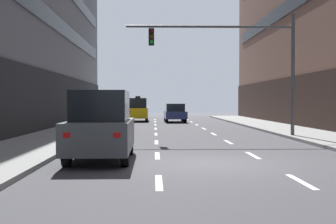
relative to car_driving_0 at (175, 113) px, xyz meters
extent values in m
plane|color=#424247|center=(-0.13, -26.64, -0.81)|extent=(120.00, 120.00, 0.00)
cube|color=silver|center=(-1.75, -29.64, -0.80)|extent=(0.16, 2.00, 0.01)
cube|color=silver|center=(-1.75, -24.64, -0.80)|extent=(0.16, 2.00, 0.01)
cube|color=silver|center=(-1.75, -19.64, -0.80)|extent=(0.16, 2.00, 0.01)
cube|color=silver|center=(-1.75, -14.64, -0.80)|extent=(0.16, 2.00, 0.01)
cube|color=silver|center=(-1.75, -9.64, -0.80)|extent=(0.16, 2.00, 0.01)
cube|color=silver|center=(-1.75, -4.64, -0.80)|extent=(0.16, 2.00, 0.01)
cube|color=silver|center=(-1.75, 0.36, -0.80)|extent=(0.16, 2.00, 0.01)
cube|color=silver|center=(-1.75, 5.36, -0.80)|extent=(0.16, 2.00, 0.01)
cube|color=silver|center=(1.49, -29.64, -0.80)|extent=(0.16, 2.00, 0.01)
cube|color=silver|center=(1.49, -24.64, -0.80)|extent=(0.16, 2.00, 0.01)
cube|color=silver|center=(1.49, -19.64, -0.80)|extent=(0.16, 2.00, 0.01)
cube|color=silver|center=(1.49, -14.64, -0.80)|extent=(0.16, 2.00, 0.01)
cube|color=silver|center=(1.49, -9.64, -0.80)|extent=(0.16, 2.00, 0.01)
cube|color=silver|center=(1.49, -4.64, -0.80)|extent=(0.16, 2.00, 0.01)
cube|color=silver|center=(1.49, 0.36, -0.80)|extent=(0.16, 2.00, 0.01)
cube|color=silver|center=(1.49, 5.36, -0.80)|extent=(0.16, 2.00, 0.01)
cylinder|color=black|center=(-0.83, 1.37, -0.48)|extent=(0.23, 0.66, 0.65)
cylinder|color=black|center=(0.76, 1.41, -0.48)|extent=(0.23, 0.66, 0.65)
cylinder|color=black|center=(-0.76, -1.31, -0.48)|extent=(0.23, 0.66, 0.65)
cylinder|color=black|center=(0.83, -1.27, -0.48)|extent=(0.23, 0.66, 0.65)
cube|color=navy|center=(0.00, 0.05, -0.16)|extent=(1.93, 4.41, 0.64)
cube|color=black|center=(0.00, -0.14, 0.49)|extent=(1.63, 1.92, 0.67)
cube|color=white|center=(-0.69, 2.18, -0.05)|extent=(0.20, 0.08, 0.14)
cube|color=red|center=(-0.59, -2.10, -0.05)|extent=(0.20, 0.08, 0.14)
cube|color=white|center=(0.59, 2.21, -0.05)|extent=(0.20, 0.08, 0.14)
cube|color=red|center=(0.69, -2.07, -0.05)|extent=(0.20, 0.08, 0.14)
cylinder|color=black|center=(-4.15, 3.15, -0.48)|extent=(0.22, 0.66, 0.66)
cylinder|color=black|center=(-2.54, 3.16, -0.48)|extent=(0.22, 0.66, 0.66)
cylinder|color=black|center=(-4.14, 0.44, -0.48)|extent=(0.22, 0.66, 0.66)
cylinder|color=black|center=(-2.54, 0.45, -0.48)|extent=(0.22, 0.66, 0.66)
cube|color=yellow|center=(-3.34, 1.80, -0.02)|extent=(1.86, 4.42, 0.90)
cube|color=black|center=(-3.34, 1.80, 0.88)|extent=(1.61, 2.61, 0.90)
cube|color=white|center=(-4.00, 3.97, 0.13)|extent=(0.20, 0.08, 0.14)
cube|color=red|center=(-3.98, -0.37, 0.13)|extent=(0.20, 0.08, 0.14)
cube|color=white|center=(-2.70, 3.97, 0.13)|extent=(0.20, 0.08, 0.14)
cube|color=red|center=(-2.69, -0.37, 0.13)|extent=(0.20, 0.08, 0.14)
cube|color=black|center=(-3.34, 1.80, 1.42)|extent=(0.44, 0.20, 0.18)
cylinder|color=black|center=(-4.31, -24.40, -0.47)|extent=(0.23, 0.67, 0.67)
cylinder|color=black|center=(-2.69, -24.39, -0.47)|extent=(0.23, 0.67, 0.67)
cylinder|color=black|center=(-4.29, -27.13, -0.47)|extent=(0.23, 0.67, 0.67)
cylinder|color=black|center=(-2.68, -27.12, -0.47)|extent=(0.23, 0.67, 0.67)
cube|color=#474C51|center=(-3.49, -25.76, -0.02)|extent=(1.88, 4.46, 0.91)
cube|color=black|center=(-3.49, -25.76, 0.89)|extent=(1.63, 2.64, 0.91)
cube|color=white|center=(-4.16, -23.58, 0.14)|extent=(0.20, 0.08, 0.14)
cube|color=red|center=(-4.13, -27.95, 0.14)|extent=(0.20, 0.08, 0.14)
cube|color=white|center=(-2.85, -23.57, 0.14)|extent=(0.20, 0.08, 0.14)
cube|color=red|center=(-2.83, -27.94, 0.14)|extent=(0.20, 0.08, 0.14)
cylinder|color=#4C4C51|center=(5.12, -17.31, 2.37)|extent=(0.18, 0.18, 6.07)
cylinder|color=#4C4C51|center=(0.94, -17.31, 4.75)|extent=(8.36, 0.12, 0.12)
cube|color=black|center=(-1.99, -17.31, 4.23)|extent=(0.28, 0.24, 0.84)
sphere|color=#4B0704|center=(-1.99, -17.45, 4.49)|extent=(0.17, 0.17, 0.17)
sphere|color=#523505|center=(-1.99, -17.45, 4.23)|extent=(0.17, 0.17, 0.17)
sphere|color=green|center=(-1.99, -17.45, 3.97)|extent=(0.17, 0.17, 0.17)
camera|label=1|loc=(-1.86, -39.74, 1.02)|focal=48.14mm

